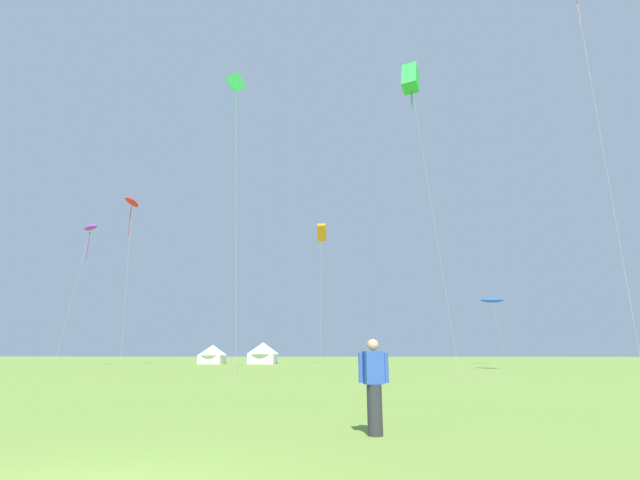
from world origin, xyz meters
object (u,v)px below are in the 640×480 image
(festival_tent_left, at_px, (263,352))
(kite_green_box, at_px, (411,79))
(kite_blue_parafoil, at_px, (492,300))
(kite_purple_parafoil, at_px, (90,228))
(kite_green_diamond, at_px, (236,88))
(festival_tent_right, at_px, (213,353))
(kite_red_parafoil, at_px, (132,202))
(person_spectator, at_px, (374,387))
(kite_orange_box, at_px, (322,233))

(festival_tent_left, bearing_deg, kite_green_box, -54.35)
(kite_blue_parafoil, relative_size, kite_purple_parafoil, 0.55)
(kite_purple_parafoil, relative_size, festival_tent_left, 3.70)
(kite_green_diamond, distance_m, festival_tent_left, 37.06)
(festival_tent_right, relative_size, festival_tent_left, 0.89)
(kite_green_diamond, distance_m, kite_red_parafoil, 27.84)
(kite_purple_parafoil, height_order, person_spectator, kite_purple_parafoil)
(kite_blue_parafoil, relative_size, festival_tent_left, 2.03)
(kite_red_parafoil, height_order, person_spectator, kite_red_parafoil)
(kite_green_box, distance_m, kite_blue_parafoil, 35.27)
(kite_green_diamond, height_order, kite_orange_box, kite_green_diamond)
(person_spectator, bearing_deg, kite_purple_parafoil, 129.13)
(person_spectator, bearing_deg, festival_tent_right, 111.03)
(kite_orange_box, xyz_separation_m, kite_purple_parafoil, (-27.77, -14.37, -2.82))
(kite_green_diamond, bearing_deg, person_spectator, -67.11)
(kite_green_box, bearing_deg, person_spectator, -101.12)
(kite_orange_box, xyz_separation_m, festival_tent_right, (-15.80, -0.46, -17.91))
(kite_green_diamond, bearing_deg, kite_green_box, 6.00)
(kite_purple_parafoil, xyz_separation_m, festival_tent_right, (11.97, 13.91, -15.09))
(kite_green_box, relative_size, kite_orange_box, 1.37)
(kite_green_box, xyz_separation_m, kite_purple_parafoil, (-38.32, 12.55, -10.29))
(kite_green_diamond, height_order, kite_blue_parafoil, kite_green_diamond)
(kite_blue_parafoil, xyz_separation_m, festival_tent_left, (-32.86, -0.51, -7.21))
(kite_green_diamond, relative_size, festival_tent_right, 6.68)
(person_spectator, bearing_deg, kite_green_diamond, 112.89)
(kite_green_diamond, relative_size, kite_orange_box, 1.31)
(kite_blue_parafoil, bearing_deg, kite_red_parafoil, -169.37)
(kite_green_box, xyz_separation_m, festival_tent_right, (-26.35, 26.46, -25.38))
(kite_orange_box, xyz_separation_m, kite_red_parafoil, (-25.62, -9.34, 2.29))
(kite_purple_parafoil, bearing_deg, kite_blue_parafoil, 15.45)
(kite_green_diamond, relative_size, festival_tent_left, 5.93)
(kite_orange_box, xyz_separation_m, person_spectator, (5.07, -54.75, -18.53))
(kite_green_box, height_order, kite_green_diamond, kite_green_box)
(kite_orange_box, bearing_deg, festival_tent_left, -176.89)
(kite_red_parafoil, bearing_deg, person_spectator, -55.94)
(kite_green_diamond, xyz_separation_m, festival_tent_left, (-2.49, 28.19, -23.92))
(kite_purple_parafoil, bearing_deg, festival_tent_left, 35.73)
(kite_blue_parafoil, distance_m, festival_tent_right, 40.91)
(kite_blue_parafoil, distance_m, festival_tent_left, 33.65)
(kite_purple_parafoil, relative_size, person_spectator, 9.82)
(kite_blue_parafoil, bearing_deg, festival_tent_left, -179.11)
(kite_orange_box, bearing_deg, kite_blue_parafoil, 0.12)
(kite_purple_parafoil, distance_m, person_spectator, 54.37)
(kite_green_diamond, height_order, kite_purple_parafoil, kite_green_diamond)
(kite_orange_box, xyz_separation_m, festival_tent_left, (-8.43, -0.46, -17.73))
(kite_blue_parafoil, height_order, festival_tent_right, kite_blue_parafoil)
(festival_tent_right, bearing_deg, person_spectator, -68.97)
(kite_green_box, height_order, kite_orange_box, kite_green_box)
(person_spectator, distance_m, festival_tent_left, 55.95)
(kite_orange_box, height_order, festival_tent_left, kite_orange_box)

